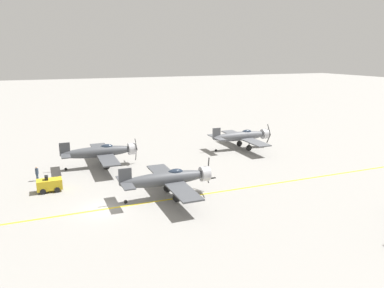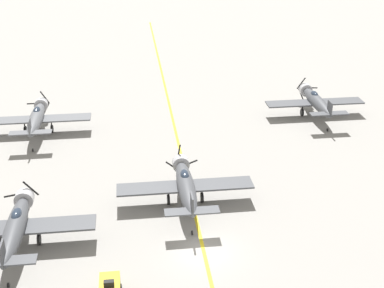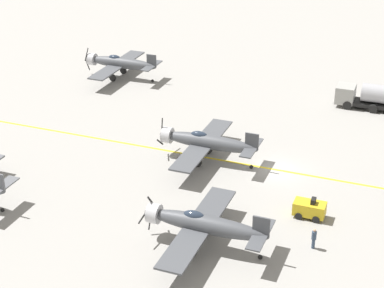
{
  "view_description": "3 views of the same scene",
  "coord_description": "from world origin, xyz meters",
  "px_view_note": "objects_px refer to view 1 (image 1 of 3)",
  "views": [
    {
      "loc": [
        34.1,
        -4.78,
        14.52
      ],
      "look_at": [
        -6.19,
        11.67,
        4.0
      ],
      "focal_mm": 35.0,
      "sensor_mm": 36.0,
      "label": 1
    },
    {
      "loc": [
        -5.03,
        -33.41,
        25.2
      ],
      "look_at": [
        0.55,
        11.73,
        3.6
      ],
      "focal_mm": 50.0,
      "sensor_mm": 36.0,
      "label": 2
    },
    {
      "loc": [
        -52.59,
        -11.97,
        28.45
      ],
      "look_at": [
        -2.65,
        7.48,
        2.58
      ],
      "focal_mm": 60.0,
      "sensor_mm": 36.0,
      "label": 3
    }
  ],
  "objects_px": {
    "tow_tractor": "(49,184)",
    "ground_crew_walking": "(37,173)",
    "airplane_mid_left": "(101,152)",
    "airplane_far_left": "(242,136)",
    "airplane_mid_center": "(169,179)"
  },
  "relations": [
    {
      "from": "airplane_mid_left",
      "to": "ground_crew_walking",
      "type": "bearing_deg",
      "value": -69.85
    },
    {
      "from": "airplane_mid_left",
      "to": "ground_crew_walking",
      "type": "height_order",
      "value": "airplane_mid_left"
    },
    {
      "from": "airplane_mid_center",
      "to": "tow_tractor",
      "type": "height_order",
      "value": "airplane_mid_center"
    },
    {
      "from": "airplane_mid_center",
      "to": "tow_tractor",
      "type": "relative_size",
      "value": 4.62
    },
    {
      "from": "tow_tractor",
      "to": "airplane_far_left",
      "type": "bearing_deg",
      "value": 106.64
    },
    {
      "from": "airplane_mid_left",
      "to": "airplane_far_left",
      "type": "relative_size",
      "value": 1.0
    },
    {
      "from": "airplane_mid_left",
      "to": "tow_tractor",
      "type": "height_order",
      "value": "airplane_mid_left"
    },
    {
      "from": "airplane_far_left",
      "to": "airplane_mid_center",
      "type": "bearing_deg",
      "value": -43.22
    },
    {
      "from": "airplane_far_left",
      "to": "tow_tractor",
      "type": "distance_m",
      "value": 29.91
    },
    {
      "from": "airplane_mid_center",
      "to": "ground_crew_walking",
      "type": "relative_size",
      "value": 7.03
    },
    {
      "from": "airplane_mid_center",
      "to": "tow_tractor",
      "type": "xyz_separation_m",
      "value": [
        -6.45,
        -11.42,
        -1.22
      ]
    },
    {
      "from": "tow_tractor",
      "to": "airplane_mid_center",
      "type": "bearing_deg",
      "value": 60.53
    },
    {
      "from": "airplane_mid_left",
      "to": "tow_tractor",
      "type": "bearing_deg",
      "value": -42.8
    },
    {
      "from": "tow_tractor",
      "to": "ground_crew_walking",
      "type": "height_order",
      "value": "tow_tractor"
    },
    {
      "from": "ground_crew_walking",
      "to": "airplane_mid_left",
      "type": "bearing_deg",
      "value": 109.76
    }
  ]
}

